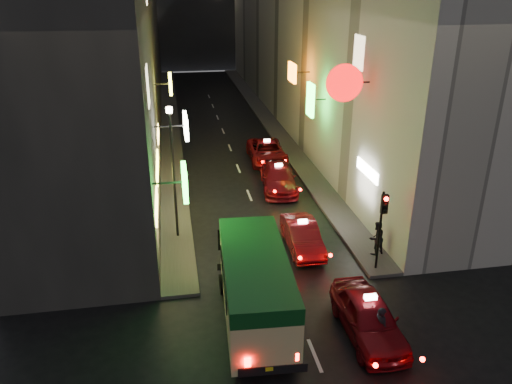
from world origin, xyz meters
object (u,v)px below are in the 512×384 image
minibus (255,281)px  traffic_light (383,215)px  taxi_near (369,314)px  pedestrian_crossing (381,325)px  lamp_post (173,165)px

minibus → traffic_light: traffic_light is taller
taxi_near → traffic_light: traffic_light is taller
pedestrian_crossing → lamp_post: (-6.45, 8.92, 2.85)m
traffic_light → lamp_post: 9.42m
minibus → taxi_near: minibus is taller
minibus → traffic_light: bearing=22.6°
minibus → lamp_post: lamp_post is taller
minibus → pedestrian_crossing: minibus is taller
traffic_light → minibus: bearing=-157.4°
taxi_near → lamp_post: lamp_post is taller
taxi_near → traffic_light: (1.91, 3.73, 1.84)m
taxi_near → traffic_light: bearing=63.0°
pedestrian_crossing → lamp_post: 11.37m
traffic_light → lamp_post: size_ratio=0.56×
traffic_light → lamp_post: lamp_post is taller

